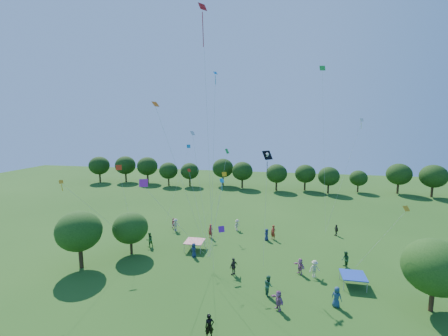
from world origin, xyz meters
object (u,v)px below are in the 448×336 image
tent_red_stripe (195,241)px  pirate_kite (267,157)px  near_tree_west (79,231)px  man_in_black (209,326)px  near_tree_north (130,228)px  tent_blue (353,275)px  near_tree_east (435,267)px  red_high_kite (204,56)px

tent_red_stripe → pirate_kite: pirate_kite is taller
near_tree_west → man_in_black: bearing=-25.6°
tent_red_stripe → near_tree_west: bearing=-147.2°
near_tree_north → man_in_black: near_tree_north is taller
near_tree_north → tent_blue: 24.23m
tent_red_stripe → pirate_kite: bearing=-13.8°
near_tree_east → red_high_kite: red_high_kite is taller
tent_blue → man_in_black: (-11.63, -9.41, -0.12)m
tent_blue → red_high_kite: red_high_kite is taller
near_tree_east → man_in_black: near_tree_east is taller
tent_red_stripe → man_in_black: size_ratio=1.21×
near_tree_north → near_tree_east: bearing=-10.1°
tent_red_stripe → man_in_black: 15.38m
near_tree_west → near_tree_north: near_tree_west is taller
man_in_black → tent_blue: bearing=11.2°
tent_red_stripe → near_tree_east: bearing=-19.2°
man_in_black → pirate_kite: bearing=47.5°
pirate_kite → tent_blue: bearing=-18.7°
near_tree_west → near_tree_north: 5.55m
near_tree_west → pirate_kite: bearing=13.6°
near_tree_west → tent_red_stripe: 12.85m
near_tree_east → man_in_black: size_ratio=3.32×
near_tree_north → tent_red_stripe: size_ratio=2.28×
tent_blue → red_high_kite: (-14.25, -0.13, 20.36)m
near_tree_north → near_tree_east: 29.89m
near_tree_west → tent_red_stripe: bearing=32.8°
red_high_kite → near_tree_east: bearing=-7.9°
man_in_black → red_high_kite: 22.64m
tent_red_stripe → red_high_kite: red_high_kite is taller
tent_red_stripe → red_high_kite: size_ratio=0.09×
near_tree_west → man_in_black: size_ratio=3.38×
red_high_kite → pirate_kite: bearing=27.0°
near_tree_north → pirate_kite: pirate_kite is taller
tent_red_stripe → pirate_kite: 13.90m
pirate_kite → tent_red_stripe: bearing=166.2°
tent_blue → man_in_black: 14.96m
near_tree_east → tent_red_stripe: 23.95m
near_tree_north → red_high_kite: 20.80m
near_tree_north → man_in_black: size_ratio=2.75×
tent_blue → pirate_kite: size_ratio=0.20×
pirate_kite → near_tree_east: bearing=-22.4°
near_tree_north → red_high_kite: size_ratio=0.20×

